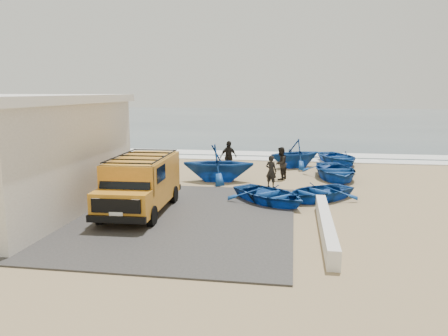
{
  "coord_description": "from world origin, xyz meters",
  "views": [
    {
      "loc": [
        3.92,
        -16.51,
        4.43
      ],
      "look_at": [
        1.02,
        1.6,
        1.2
      ],
      "focal_mm": 35.0,
      "sensor_mm": 36.0,
      "label": 1
    }
  ],
  "objects": [
    {
      "name": "boat_mid_right",
      "position": [
        6.06,
        6.06,
        0.43
      ],
      "size": [
        3.48,
        4.48,
        0.85
      ],
      "primitive_type": "imported",
      "rotation": [
        0.0,
        0.0,
        0.14
      ],
      "color": "#13479B",
      "rests_on": "ground"
    },
    {
      "name": "fisherman_middle",
      "position": [
        3.31,
        5.5,
        0.83
      ],
      "size": [
        0.89,
        0.99,
        1.65
      ],
      "primitive_type": "imported",
      "rotation": [
        0.0,
        0.0,
        -1.97
      ],
      "color": "black",
      "rests_on": "ground"
    },
    {
      "name": "boat_far_right",
      "position": [
        6.65,
        10.92,
        0.4
      ],
      "size": [
        3.94,
        4.59,
        0.8
      ],
      "primitive_type": "imported",
      "rotation": [
        0.0,
        0.0,
        0.36
      ],
      "color": "#13479B",
      "rests_on": "ground"
    },
    {
      "name": "ground",
      "position": [
        0.0,
        0.0,
        0.0
      ],
      "size": [
        160.0,
        160.0,
        0.0
      ],
      "primitive_type": "plane",
      "color": "#9F855C"
    },
    {
      "name": "boat_far_left",
      "position": [
        4.02,
        9.18,
        0.84
      ],
      "size": [
        4.17,
        4.03,
        1.68
      ],
      "primitive_type": "imported",
      "rotation": [
        0.0,
        0.0,
        -1.01
      ],
      "color": "#13479B",
      "rests_on": "ground"
    },
    {
      "name": "surf_wash",
      "position": [
        0.0,
        14.5,
        0.02
      ],
      "size": [
        180.0,
        2.2,
        0.04
      ],
      "primitive_type": "cube",
      "color": "white",
      "rests_on": "ground"
    },
    {
      "name": "parapet",
      "position": [
        5.0,
        -3.0,
        0.28
      ],
      "size": [
        0.35,
        6.0,
        0.55
      ],
      "primitive_type": "cube",
      "color": "silver",
      "rests_on": "ground"
    },
    {
      "name": "boat_near_left",
      "position": [
        3.04,
        0.53,
        0.36
      ],
      "size": [
        4.28,
        4.24,
        0.73
      ],
      "primitive_type": "imported",
      "rotation": [
        0.0,
        0.0,
        0.81
      ],
      "color": "#13479B",
      "rests_on": "ground"
    },
    {
      "name": "boat_near_right",
      "position": [
        4.97,
        1.39,
        0.34
      ],
      "size": [
        4.06,
        3.99,
        0.69
      ],
      "primitive_type": "imported",
      "rotation": [
        0.0,
        0.0,
        -0.83
      ],
      "color": "#13479B",
      "rests_on": "ground"
    },
    {
      "name": "fisherman_back",
      "position": [
        0.43,
        6.84,
        0.88
      ],
      "size": [
        1.07,
        1.0,
        1.77
      ],
      "primitive_type": "imported",
      "rotation": [
        0.0,
        0.0,
        0.71
      ],
      "color": "black",
      "rests_on": "ground"
    },
    {
      "name": "ocean",
      "position": [
        0.0,
        56.0,
        0.0
      ],
      "size": [
        180.0,
        88.0,
        0.01
      ],
      "primitive_type": "cube",
      "color": "#385166",
      "rests_on": "ground"
    },
    {
      "name": "boat_mid_left",
      "position": [
        0.26,
        4.56,
        0.92
      ],
      "size": [
        3.71,
        3.27,
        1.84
      ],
      "primitive_type": "imported",
      "rotation": [
        0.0,
        0.0,
        1.65
      ],
      "color": "#13479B",
      "rests_on": "ground"
    },
    {
      "name": "slab",
      "position": [
        -2.0,
        -2.0,
        0.03
      ],
      "size": [
        12.0,
        10.0,
        0.05
      ],
      "primitive_type": "cube",
      "color": "#3A3835",
      "rests_on": "ground"
    },
    {
      "name": "surf_line",
      "position": [
        0.0,
        12.0,
        0.03
      ],
      "size": [
        180.0,
        1.6,
        0.06
      ],
      "primitive_type": "cube",
      "color": "white",
      "rests_on": "ground"
    },
    {
      "name": "van",
      "position": [
        -1.6,
        -1.43,
        1.13
      ],
      "size": [
        2.12,
        4.96,
        2.1
      ],
      "rotation": [
        0.0,
        0.0,
        0.04
      ],
      "color": "orange",
      "rests_on": "ground"
    },
    {
      "name": "fisherman_front",
      "position": [
        2.93,
        3.55,
        0.76
      ],
      "size": [
        0.65,
        0.56,
        1.51
      ],
      "primitive_type": "imported",
      "rotation": [
        0.0,
        0.0,
        2.7
      ],
      "color": "black",
      "rests_on": "ground"
    }
  ]
}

